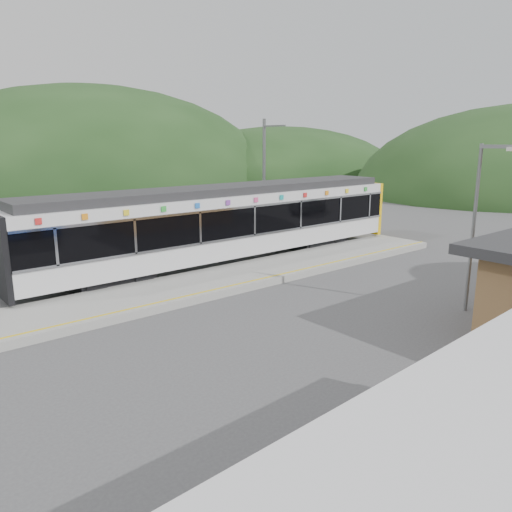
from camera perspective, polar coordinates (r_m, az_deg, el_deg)
ground at (r=18.41m, az=1.92°, el=-5.44°), size 120.00×120.00×0.00m
hills at (r=26.21m, az=4.29°, el=0.18°), size 146.00×149.00×26.00m
platform at (r=20.83m, az=-4.15°, el=-2.82°), size 26.00×3.20×0.30m
yellow_line at (r=19.79m, az=-1.95°, el=-3.18°), size 26.00×0.10×0.01m
train at (r=23.93m, az=-3.36°, el=3.98°), size 20.44×3.01×3.74m
catenary_mast_east at (r=28.59m, az=0.98°, el=8.70°), size 0.18×1.80×7.00m
bus at (r=7.52m, az=22.05°, el=-25.36°), size 9.98×2.74×2.70m
lamp_post at (r=18.35m, az=24.06°, el=4.40°), size 0.38×1.05×5.75m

